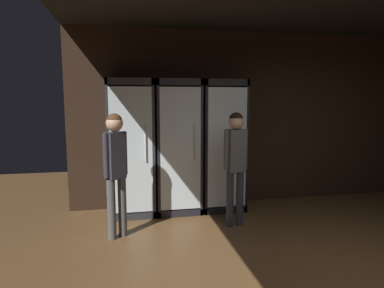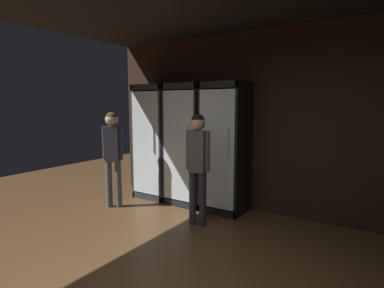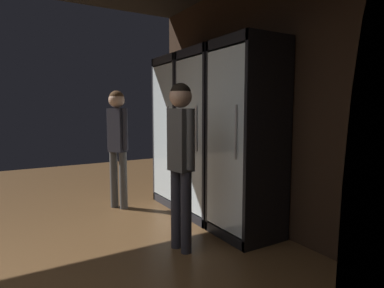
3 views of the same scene
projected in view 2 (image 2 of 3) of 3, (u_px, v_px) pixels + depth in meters
The scene contains 6 objects.
wall_back at pixel (274, 123), 4.76m from camera, with size 6.00×0.06×2.80m, color black.
cooler_far_left at pixel (158, 142), 5.68m from camera, with size 0.67×0.60×2.02m.
cooler_left at pixel (189, 146), 5.30m from camera, with size 0.67×0.60×2.02m.
cooler_center at pixel (226, 149), 4.92m from camera, with size 0.67×0.60×2.02m.
shopper_near at pixel (198, 157), 4.28m from camera, with size 0.34×0.21×1.56m.
shopper_far at pixel (113, 149), 5.06m from camera, with size 0.29×0.24×1.56m.
Camera 2 is at (1.58, -1.63, 1.70)m, focal length 29.38 mm.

